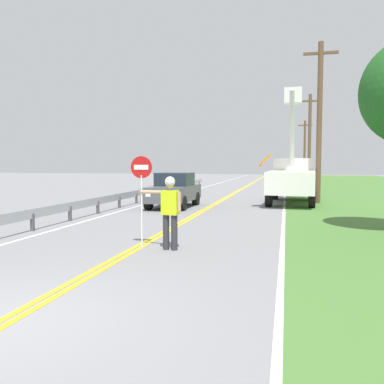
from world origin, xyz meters
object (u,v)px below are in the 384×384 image
stop_sign_paddle (141,181)px  utility_bucket_truck (292,177)px  oncoming_sedan_nearest (174,190)px  flagger_worker (170,208)px  utility_pole_mid (310,139)px  utility_pole_far (305,149)px  utility_pole_near (319,120)px

stop_sign_paddle → utility_bucket_truck: (3.89, 13.21, -0.27)m
stop_sign_paddle → oncoming_sedan_nearest: stop_sign_paddle is taller
flagger_worker → oncoming_sedan_nearest: size_ratio=0.44×
utility_pole_mid → utility_pole_far: (0.32, 17.16, -0.28)m
flagger_worker → utility_pole_near: 14.41m
utility_pole_mid → utility_pole_far: bearing=88.9°
flagger_worker → stop_sign_paddle: bearing=173.8°
utility_pole_near → utility_pole_mid: size_ratio=1.04×
stop_sign_paddle → utility_pole_mid: bearing=78.8°
utility_bucket_truck → utility_pole_near: utility_pole_near is taller
oncoming_sedan_nearest → utility_pole_far: utility_pole_far is taller
utility_bucket_truck → flagger_worker: bearing=-103.2°
utility_pole_mid → utility_bucket_truck: bearing=-96.4°
utility_bucket_truck → utility_pole_mid: 15.12m
utility_pole_near → utility_pole_far: (0.61, 31.94, -0.42)m
oncoming_sedan_nearest → utility_pole_far: bearing=77.8°
utility_bucket_truck → utility_pole_near: 3.34m
flagger_worker → stop_sign_paddle: stop_sign_paddle is taller
oncoming_sedan_nearest → utility_pole_near: 8.80m
stop_sign_paddle → utility_pole_mid: size_ratio=0.28×
flagger_worker → utility_pole_far: 45.58m
flagger_worker → utility_pole_near: (4.49, 13.25, 3.44)m
stop_sign_paddle → utility_pole_near: (5.25, 13.17, 2.78)m
flagger_worker → utility_bucket_truck: 13.66m
stop_sign_paddle → utility_pole_far: 45.55m
utility_pole_near → utility_pole_mid: bearing=88.9°
utility_pole_near → utility_pole_far: 31.95m
utility_pole_far → oncoming_sedan_nearest: bearing=-102.2°
stop_sign_paddle → utility_bucket_truck: size_ratio=0.34×
oncoming_sedan_nearest → utility_pole_far: (7.70, 35.65, 3.23)m
utility_bucket_truck → oncoming_sedan_nearest: size_ratio=1.67×
utility_pole_near → utility_bucket_truck: bearing=178.1°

